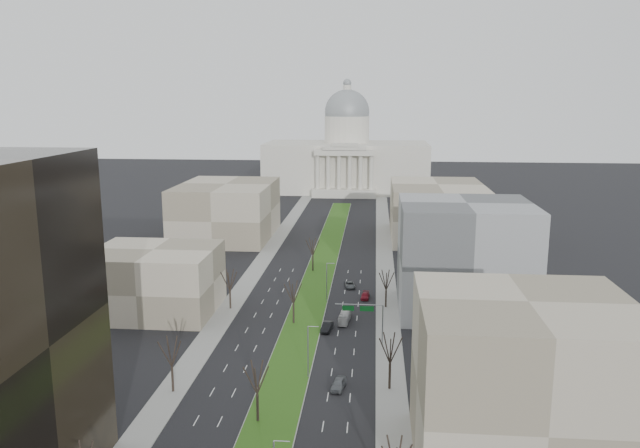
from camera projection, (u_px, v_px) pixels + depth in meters
The scene contains 25 objects.
ground at pixel (320, 271), 168.17m from camera, with size 600.00×600.00×0.00m, color black.
median at pixel (320, 272), 167.16m from camera, with size 8.00×222.03×0.20m.
sidewalk_left at pixel (236, 299), 145.27m from camera, with size 5.00×330.00×0.15m, color gray.
sidewalk_right at pixel (387, 303), 142.24m from camera, with size 5.00×330.00×0.15m, color gray.
capitol at pixel (347, 158), 310.92m from camera, with size 80.00×46.00×55.00m.
building_beige_left at pixel (155, 281), 135.47m from camera, with size 26.00×22.00×14.00m, color gray.
building_tan_right at pixel (523, 386), 77.22m from camera, with size 26.00×24.00×22.00m, color gray.
building_grey_right at pixel (464, 257), 135.50m from camera, with size 28.00×26.00×24.00m, color #5D5F62.
building_far_left at pixel (227, 210), 208.45m from camera, with size 30.00×40.00×18.00m, color gray.
building_far_right at pixel (437, 211), 207.26m from camera, with size 30.00×40.00×18.00m, color gray.
tree_left_mid at pixel (171, 351), 97.98m from camera, with size 5.40×5.40×9.72m.
tree_left_far at pixel (230, 279), 137.06m from camera, with size 5.28×5.28×9.50m.
tree_right_mid at pixel (390, 347), 98.88m from camera, with size 5.52×5.52×9.94m.
tree_right_far at pixel (386, 279), 138.05m from camera, with size 5.04×5.04×9.07m.
tree_median_a at pixel (257, 377), 88.86m from camera, with size 5.40×5.40×9.72m.
tree_median_b at pixel (293, 291), 127.90m from camera, with size 5.40×5.40×9.72m.
tree_median_c at pixel (313, 246), 166.94m from camera, with size 5.40×5.40×9.72m.
streetlamp_median_b at pixel (308, 351), 103.44m from camera, with size 1.90×0.20×9.16m.
streetlamp_median_c at pixel (327, 281), 142.48m from camera, with size 1.90×0.20×9.16m.
mast_arm_signs at pixel (368, 314), 117.00m from camera, with size 9.12×0.24×8.09m.
car_grey_near at pixel (339, 384), 100.34m from camera, with size 1.96×4.86×1.66m, color #565A5E.
car_black at pixel (327, 327), 125.33m from camera, with size 1.78×5.10×1.68m, color black.
car_red at pixel (365, 296), 145.28m from camera, with size 1.85×4.55×1.32m, color maroon.
car_grey_far at pixel (350, 285), 153.81m from camera, with size 2.30×4.98×1.39m, color #52565A.
box_van at pixel (345, 316), 130.46m from camera, with size 1.86×7.97×2.22m, color silver.
Camera 1 is at (14.28, -41.60, 46.10)m, focal length 35.00 mm.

